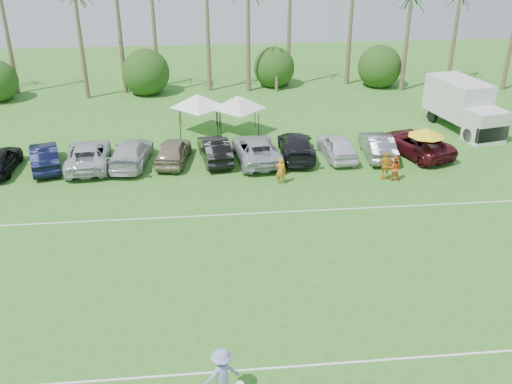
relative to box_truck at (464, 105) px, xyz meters
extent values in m
cube|color=white|center=(-18.73, -24.09, -1.95)|extent=(80.00, 0.10, 0.01)
cube|color=white|center=(-18.73, -12.09, -1.95)|extent=(80.00, 0.10, 0.01)
cone|color=brown|center=(-35.73, 11.91, 2.55)|extent=(0.44, 0.44, 9.00)
cone|color=brown|center=(-30.73, 11.91, 3.05)|extent=(0.44, 0.44, 10.00)
cone|color=brown|center=(-26.73, 11.91, 3.55)|extent=(0.44, 0.44, 11.00)
cone|color=brown|center=(-22.73, 11.91, 2.05)|extent=(0.44, 0.44, 8.00)
cone|color=brown|center=(-18.73, 11.91, 2.55)|extent=(0.44, 0.44, 9.00)
cone|color=brown|center=(-14.73, 11.91, 3.05)|extent=(0.44, 0.44, 10.00)
cone|color=brown|center=(-10.73, 11.91, 3.55)|extent=(0.44, 0.44, 11.00)
cone|color=brown|center=(-5.73, 11.91, 2.05)|extent=(0.44, 0.44, 8.00)
cone|color=brown|center=(-0.73, 11.91, 2.55)|extent=(0.44, 0.44, 9.00)
cone|color=brown|center=(4.27, 11.91, 3.05)|extent=(0.44, 0.44, 10.00)
cone|color=brown|center=(8.27, 11.91, 3.55)|extent=(0.44, 0.44, 11.00)
cylinder|color=brown|center=(-37.73, 12.91, -1.25)|extent=(0.30, 0.30, 1.40)
sphere|color=#1A3E11|center=(-37.73, 12.91, -0.15)|extent=(4.00, 4.00, 4.00)
cylinder|color=brown|center=(-24.73, 12.91, -1.25)|extent=(0.30, 0.30, 1.40)
sphere|color=#1A3E11|center=(-24.73, 12.91, -0.15)|extent=(4.00, 4.00, 4.00)
cylinder|color=brown|center=(-12.73, 12.91, -1.25)|extent=(0.30, 0.30, 1.40)
sphere|color=#1A3E11|center=(-12.73, 12.91, -0.15)|extent=(4.00, 4.00, 4.00)
cylinder|color=brown|center=(-2.73, 12.91, -1.25)|extent=(0.30, 0.30, 1.40)
sphere|color=#1A3E11|center=(-2.73, 12.91, -0.15)|extent=(4.00, 4.00, 4.00)
imported|color=orange|center=(-15.20, -8.33, -1.10)|extent=(0.70, 0.54, 1.69)
imported|color=#E35A19|center=(-8.13, -8.55, -1.15)|extent=(0.91, 0.78, 1.60)
imported|color=orange|center=(-8.64, -8.40, -1.04)|extent=(1.12, 0.59, 1.82)
cube|color=silver|center=(-0.19, 0.87, 0.32)|extent=(3.78, 5.56, 2.77)
cube|color=silver|center=(0.56, -2.59, -0.79)|extent=(2.91, 2.48, 2.32)
cube|color=black|center=(0.73, -3.40, -1.12)|extent=(2.56, 0.86, 1.11)
cube|color=#E5590C|center=(1.17, 1.16, -0.18)|extent=(0.40, 1.73, 1.00)
cylinder|color=black|center=(-0.57, -2.61, -1.45)|extent=(0.53, 1.04, 1.00)
cylinder|color=black|center=(1.59, -2.14, -1.45)|extent=(0.53, 1.04, 1.00)
cylinder|color=black|center=(-1.55, 1.93, -1.45)|extent=(0.53, 1.04, 1.00)
cylinder|color=black|center=(0.61, 2.40, -1.45)|extent=(0.53, 1.04, 1.00)
cylinder|color=black|center=(-21.46, 0.08, -0.96)|extent=(0.06, 0.06, 1.98)
cylinder|color=black|center=(-18.70, 0.08, -0.96)|extent=(0.06, 0.06, 1.98)
cylinder|color=black|center=(-21.46, 2.84, -0.96)|extent=(0.06, 0.06, 1.98)
cylinder|color=black|center=(-18.70, 2.84, -0.96)|extent=(0.06, 0.06, 1.98)
pyramid|color=white|center=(-20.08, 1.46, 1.01)|extent=(4.27, 4.27, 0.99)
cylinder|color=black|center=(-18.49, -0.59, -0.97)|extent=(0.06, 0.06, 1.97)
cylinder|color=black|center=(-15.73, -0.59, -0.97)|extent=(0.06, 0.06, 1.97)
cylinder|color=black|center=(-18.49, 2.17, -0.97)|extent=(0.06, 0.06, 1.97)
cylinder|color=black|center=(-15.73, 2.17, -0.97)|extent=(0.06, 0.06, 1.97)
pyramid|color=silver|center=(-17.11, 0.79, 1.01)|extent=(4.26, 4.26, 0.99)
cylinder|color=black|center=(-5.53, -6.59, -0.77)|extent=(0.05, 0.05, 2.37)
cone|color=yellow|center=(-5.53, -6.59, 0.42)|extent=(2.37, 2.37, 0.54)
imported|color=#8D93C8|center=(-19.60, -25.25, -0.96)|extent=(1.45, 1.10, 1.99)
cylinder|color=white|center=(-19.01, -25.45, -1.25)|extent=(0.27, 0.27, 0.03)
imported|color=black|center=(-30.12, -4.42, -1.15)|extent=(2.96, 5.17, 1.61)
imported|color=#BABEC1|center=(-27.36, -4.42, -1.15)|extent=(3.13, 6.00, 1.61)
imported|color=#BCBBC1|center=(-24.60, -4.37, -1.15)|extent=(2.83, 5.76, 1.61)
imported|color=gray|center=(-21.84, -4.30, -1.15)|extent=(2.62, 4.97, 1.61)
imported|color=black|center=(-19.08, -4.29, -1.15)|extent=(2.38, 5.09, 1.61)
imported|color=#A6AAAF|center=(-16.32, -4.58, -1.15)|extent=(3.25, 6.04, 1.61)
imported|color=black|center=(-13.57, -4.19, -1.15)|extent=(2.62, 5.69, 1.61)
imported|color=silver|center=(-10.81, -4.56, -1.15)|extent=(2.16, 4.83, 1.61)
imported|color=slate|center=(-8.05, -4.67, -1.15)|extent=(2.00, 4.99, 1.61)
imported|color=#52131A|center=(-5.29, -4.52, -1.15)|extent=(4.52, 6.37, 1.61)
camera|label=1|loc=(-19.93, -39.83, 12.97)|focal=40.00mm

